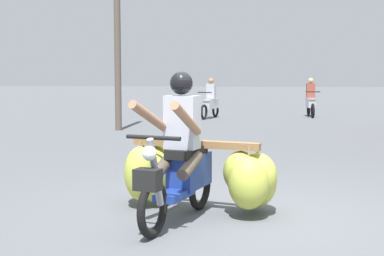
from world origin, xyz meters
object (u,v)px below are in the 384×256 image
(motorbike_distant_ahead_left, at_px, (211,102))
(utility_pole, at_px, (117,23))
(motorbike_main_loaded, at_px, (193,171))
(motorbike_distant_ahead_right, at_px, (311,101))

(motorbike_distant_ahead_left, bearing_deg, utility_pole, -115.17)
(motorbike_main_loaded, xyz_separation_m, motorbike_distant_ahead_left, (-1.23, 13.11, 0.09))
(motorbike_distant_ahead_left, height_order, motorbike_distant_ahead_right, same)
(motorbike_distant_ahead_left, distance_m, utility_pole, 5.42)
(motorbike_main_loaded, xyz_separation_m, utility_pole, (-3.30, 8.70, 2.45))
(motorbike_distant_ahead_right, height_order, utility_pole, utility_pole)
(motorbike_distant_ahead_left, xyz_separation_m, utility_pole, (-2.08, -4.42, 2.35))
(motorbike_distant_ahead_left, height_order, utility_pole, utility_pole)
(motorbike_distant_ahead_left, xyz_separation_m, motorbike_distant_ahead_right, (3.50, 1.23, 0.00))
(motorbike_distant_ahead_right, bearing_deg, motorbike_distant_ahead_left, -160.66)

